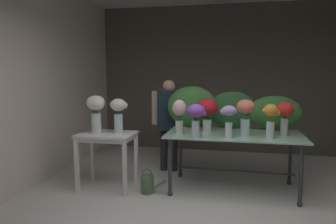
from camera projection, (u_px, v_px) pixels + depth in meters
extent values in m
plane|color=silver|center=(207.00, 179.00, 4.82)|extent=(8.44, 8.44, 0.00)
cube|color=#5B564C|center=(217.00, 79.00, 6.50)|extent=(4.95, 0.12, 3.00)
cube|color=beige|center=(58.00, 81.00, 5.15)|extent=(0.12, 3.96, 3.00)
cube|color=#ABD4BC|center=(234.00, 134.00, 4.29)|extent=(1.82, 0.98, 0.02)
cylinder|color=#38383D|center=(170.00, 167.00, 4.13)|extent=(0.05, 0.05, 0.79)
sphere|color=#38383D|center=(170.00, 193.00, 4.17)|extent=(0.07, 0.07, 0.07)
cylinder|color=#38383D|center=(301.00, 175.00, 3.79)|extent=(0.05, 0.05, 0.79)
sphere|color=#38383D|center=(300.00, 204.00, 3.83)|extent=(0.07, 0.07, 0.07)
cylinder|color=#38383D|center=(180.00, 152.00, 4.89)|extent=(0.05, 0.05, 0.79)
sphere|color=#38383D|center=(180.00, 175.00, 4.93)|extent=(0.07, 0.07, 0.07)
cylinder|color=#38383D|center=(290.00, 158.00, 4.55)|extent=(0.05, 0.05, 0.79)
sphere|color=#38383D|center=(289.00, 182.00, 4.59)|extent=(0.07, 0.07, 0.07)
cylinder|color=#38383D|center=(233.00, 171.00, 4.35)|extent=(1.62, 0.03, 0.03)
cube|color=white|center=(107.00, 134.00, 4.39)|extent=(0.77, 0.56, 0.03)
cube|color=white|center=(107.00, 137.00, 4.39)|extent=(0.71, 0.50, 0.06)
cube|color=white|center=(77.00, 165.00, 4.28)|extent=(0.05, 0.05, 0.76)
cube|color=white|center=(125.00, 168.00, 4.13)|extent=(0.05, 0.05, 0.76)
cube|color=white|center=(93.00, 156.00, 4.74)|extent=(0.05, 0.05, 0.76)
cube|color=white|center=(136.00, 158.00, 4.60)|extent=(0.05, 0.05, 0.76)
cylinder|color=#232328|center=(164.00, 147.00, 5.24)|extent=(0.12, 0.12, 0.79)
cylinder|color=#232328|center=(174.00, 147.00, 5.20)|extent=(0.12, 0.12, 0.79)
cube|color=#999EA8|center=(169.00, 108.00, 5.14)|extent=(0.40, 0.22, 0.53)
cube|color=#192833|center=(167.00, 111.00, 5.03)|extent=(0.34, 0.02, 0.65)
cylinder|color=#D8AD8E|center=(154.00, 108.00, 5.19)|extent=(0.09, 0.09, 0.55)
cylinder|color=#D8AD8E|center=(184.00, 108.00, 5.09)|extent=(0.09, 0.09, 0.55)
sphere|color=#D8AD8E|center=(169.00, 86.00, 5.09)|extent=(0.20, 0.20, 0.20)
ellipsoid|color=brown|center=(169.00, 82.00, 5.11)|extent=(0.15, 0.15, 0.09)
ellipsoid|color=#387033|center=(192.00, 107.00, 4.74)|extent=(0.76, 0.31, 0.62)
ellipsoid|color=#28562D|center=(233.00, 110.00, 4.62)|extent=(0.72, 0.20, 0.55)
ellipsoid|color=#387033|center=(275.00, 113.00, 4.50)|extent=(0.75, 0.28, 0.50)
cylinder|color=silver|center=(245.00, 127.00, 4.14)|extent=(0.12, 0.12, 0.22)
cylinder|color=#9EBCB2|center=(245.00, 132.00, 4.15)|extent=(0.11, 0.11, 0.09)
cylinder|color=#28562D|center=(247.00, 123.00, 4.13)|extent=(0.01, 0.01, 0.32)
cylinder|color=#28562D|center=(244.00, 122.00, 4.16)|extent=(0.01, 0.01, 0.32)
cylinder|color=#28562D|center=(244.00, 123.00, 4.13)|extent=(0.01, 0.01, 0.32)
ellipsoid|color=#EF7A60|center=(246.00, 106.00, 4.11)|extent=(0.24, 0.24, 0.19)
sphere|color=#EF7A60|center=(241.00, 105.00, 4.13)|extent=(0.09, 0.09, 0.09)
ellipsoid|color=#387033|center=(246.00, 118.00, 4.09)|extent=(0.11, 0.08, 0.03)
cylinder|color=silver|center=(284.00, 127.00, 4.12)|extent=(0.10, 0.10, 0.23)
cylinder|color=#9EBCB2|center=(284.00, 132.00, 4.13)|extent=(0.09, 0.09, 0.10)
cylinder|color=#2D6028|center=(285.00, 124.00, 4.11)|extent=(0.01, 0.01, 0.28)
cylinder|color=#2D6028|center=(284.00, 124.00, 4.13)|extent=(0.01, 0.01, 0.28)
cylinder|color=#2D6028|center=(284.00, 124.00, 4.10)|extent=(0.01, 0.01, 0.28)
ellipsoid|color=red|center=(285.00, 109.00, 4.09)|extent=(0.23, 0.23, 0.19)
cylinder|color=silver|center=(179.00, 127.00, 4.24)|extent=(0.11, 0.11, 0.18)
cylinder|color=#9EBCB2|center=(179.00, 131.00, 4.24)|extent=(0.10, 0.10, 0.08)
cylinder|color=#28562D|center=(181.00, 123.00, 4.23)|extent=(0.01, 0.01, 0.28)
cylinder|color=#28562D|center=(179.00, 123.00, 4.25)|extent=(0.01, 0.01, 0.28)
cylinder|color=#28562D|center=(178.00, 123.00, 4.23)|extent=(0.01, 0.01, 0.28)
cylinder|color=#28562D|center=(179.00, 123.00, 4.21)|extent=(0.01, 0.01, 0.28)
ellipsoid|color=#EFB2BC|center=(179.00, 108.00, 4.20)|extent=(0.18, 0.18, 0.22)
sphere|color=#EFB2BC|center=(175.00, 109.00, 4.22)|extent=(0.07, 0.07, 0.07)
sphere|color=#EFB2BC|center=(183.00, 106.00, 4.18)|extent=(0.06, 0.06, 0.06)
cylinder|color=silver|center=(207.00, 125.00, 4.42)|extent=(0.12, 0.12, 0.17)
cylinder|color=#9EBCB2|center=(207.00, 129.00, 4.43)|extent=(0.11, 0.11, 0.07)
cylinder|color=#2D6028|center=(209.00, 121.00, 4.41)|extent=(0.01, 0.01, 0.27)
cylinder|color=#2D6028|center=(206.00, 121.00, 4.44)|extent=(0.01, 0.01, 0.27)
cylinder|color=#2D6028|center=(206.00, 121.00, 4.40)|extent=(0.01, 0.01, 0.27)
ellipsoid|color=red|center=(207.00, 107.00, 4.39)|extent=(0.29, 0.29, 0.24)
sphere|color=red|center=(201.00, 108.00, 4.39)|extent=(0.10, 0.10, 0.10)
ellipsoid|color=#2D6028|center=(208.00, 118.00, 4.43)|extent=(0.10, 0.09, 0.03)
cylinder|color=silver|center=(196.00, 129.00, 3.98)|extent=(0.10, 0.10, 0.22)
cylinder|color=#9EBCB2|center=(195.00, 134.00, 3.98)|extent=(0.09, 0.09, 0.09)
cylinder|color=#2D6028|center=(197.00, 126.00, 3.97)|extent=(0.01, 0.01, 0.29)
cylinder|color=#2D6028|center=(196.00, 126.00, 3.99)|extent=(0.01, 0.01, 0.29)
cylinder|color=#2D6028|center=(194.00, 126.00, 3.98)|extent=(0.01, 0.01, 0.29)
cylinder|color=#2D6028|center=(195.00, 126.00, 3.95)|extent=(0.01, 0.01, 0.29)
ellipsoid|color=purple|center=(196.00, 111.00, 3.95)|extent=(0.23, 0.23, 0.17)
sphere|color=purple|center=(204.00, 113.00, 3.92)|extent=(0.07, 0.07, 0.07)
cylinder|color=silver|center=(229.00, 130.00, 4.02)|extent=(0.09, 0.09, 0.19)
cylinder|color=#9EBCB2|center=(228.00, 134.00, 4.02)|extent=(0.08, 0.08, 0.08)
cylinder|color=#28562D|center=(230.00, 125.00, 4.01)|extent=(0.01, 0.01, 0.29)
cylinder|color=#28562D|center=(228.00, 125.00, 4.02)|extent=(0.01, 0.01, 0.29)
cylinder|color=#28562D|center=(228.00, 125.00, 3.99)|extent=(0.01, 0.01, 0.29)
ellipsoid|color=#B28ED1|center=(229.00, 111.00, 3.99)|extent=(0.19, 0.19, 0.13)
sphere|color=#B28ED1|center=(223.00, 112.00, 3.98)|extent=(0.08, 0.08, 0.08)
sphere|color=#B28ED1|center=(235.00, 112.00, 3.96)|extent=(0.05, 0.05, 0.05)
cylinder|color=silver|center=(270.00, 130.00, 3.97)|extent=(0.10, 0.10, 0.21)
cylinder|color=#9EBCB2|center=(270.00, 134.00, 3.97)|extent=(0.09, 0.09, 0.09)
cylinder|color=#477F3D|center=(271.00, 126.00, 3.95)|extent=(0.01, 0.01, 0.30)
cylinder|color=#477F3D|center=(270.00, 125.00, 3.98)|extent=(0.01, 0.01, 0.30)
cylinder|color=#477F3D|center=(269.00, 125.00, 3.97)|extent=(0.01, 0.01, 0.30)
cylinder|color=#477F3D|center=(271.00, 126.00, 3.94)|extent=(0.01, 0.01, 0.30)
ellipsoid|color=orange|center=(271.00, 110.00, 3.94)|extent=(0.18, 0.18, 0.15)
sphere|color=orange|center=(264.00, 111.00, 3.94)|extent=(0.05, 0.05, 0.05)
sphere|color=orange|center=(277.00, 113.00, 3.92)|extent=(0.08, 0.08, 0.08)
cylinder|color=silver|center=(96.00, 123.00, 4.40)|extent=(0.14, 0.14, 0.28)
cylinder|color=#9EBCB2|center=(97.00, 128.00, 4.41)|extent=(0.13, 0.13, 0.12)
cylinder|color=#477F3D|center=(98.00, 120.00, 4.39)|extent=(0.01, 0.01, 0.35)
cylinder|color=#477F3D|center=(98.00, 119.00, 4.43)|extent=(0.01, 0.01, 0.35)
cylinder|color=#477F3D|center=(94.00, 120.00, 4.40)|extent=(0.01, 0.01, 0.35)
cylinder|color=#477F3D|center=(95.00, 120.00, 4.37)|extent=(0.01, 0.01, 0.35)
ellipsoid|color=white|center=(96.00, 103.00, 4.37)|extent=(0.26, 0.26, 0.21)
sphere|color=white|center=(91.00, 105.00, 4.41)|extent=(0.11, 0.11, 0.11)
sphere|color=white|center=(102.00, 103.00, 4.36)|extent=(0.08, 0.08, 0.08)
ellipsoid|color=#387033|center=(96.00, 112.00, 4.38)|extent=(0.11, 0.09, 0.03)
cylinder|color=silver|center=(119.00, 123.00, 4.39)|extent=(0.12, 0.12, 0.27)
cylinder|color=#9EBCB2|center=(119.00, 129.00, 4.40)|extent=(0.11, 0.11, 0.11)
cylinder|color=#28562D|center=(120.00, 121.00, 4.38)|extent=(0.01, 0.01, 0.33)
cylinder|color=#28562D|center=(119.00, 120.00, 4.40)|extent=(0.01, 0.01, 0.33)
cylinder|color=#28562D|center=(117.00, 120.00, 4.40)|extent=(0.01, 0.01, 0.33)
cylinder|color=#28562D|center=(118.00, 121.00, 4.36)|extent=(0.01, 0.01, 0.33)
ellipsoid|color=silver|center=(118.00, 105.00, 4.36)|extent=(0.21, 0.21, 0.18)
sphere|color=silver|center=(113.00, 104.00, 4.34)|extent=(0.10, 0.10, 0.10)
sphere|color=silver|center=(124.00, 105.00, 4.37)|extent=(0.11, 0.11, 0.11)
cylinder|color=#4C704C|center=(147.00, 184.00, 4.26)|extent=(0.18, 0.18, 0.24)
cylinder|color=#4C704C|center=(159.00, 185.00, 4.22)|extent=(0.18, 0.04, 0.14)
torus|color=#4C704C|center=(147.00, 173.00, 4.24)|extent=(0.13, 0.02, 0.13)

